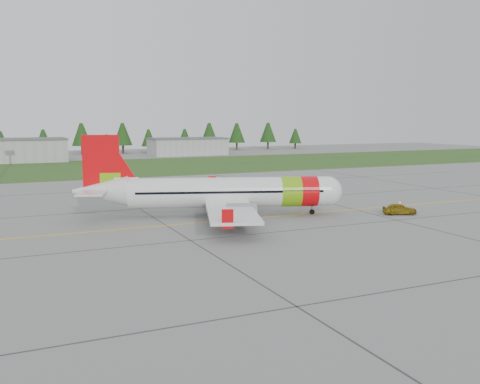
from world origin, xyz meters
name	(u,v)px	position (x,y,z in m)	size (l,w,h in m)	color
ground	(323,228)	(0.00, 0.00, 0.00)	(320.00, 320.00, 0.00)	gray
aircraft	(223,193)	(-7.04, 10.93, 2.81)	(31.06, 29.44, 9.73)	white
follow_me_car	(400,198)	(12.85, 2.85, 2.00)	(1.61, 1.36, 4.00)	gold
grass_strip	(139,166)	(0.00, 82.00, 0.01)	(320.00, 50.00, 0.03)	#30561E
taxi_guideline	(286,215)	(0.00, 8.00, 0.01)	(120.00, 0.25, 0.02)	gold
hangar_west	(3,151)	(-30.00, 110.00, 3.00)	(32.00, 14.00, 6.00)	#A8A8A3
hangar_east	(188,147)	(25.00, 118.00, 2.60)	(24.00, 12.00, 5.20)	#A8A8A3
treeline	(98,139)	(0.00, 138.00, 5.00)	(160.00, 8.00, 10.00)	#1C3F14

